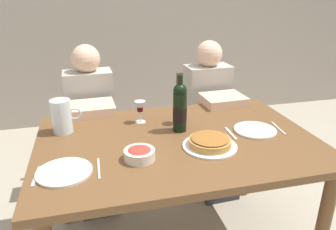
% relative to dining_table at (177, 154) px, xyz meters
% --- Properties ---
extents(dining_table, '(1.50, 1.00, 0.76)m').
position_rel_dining_table_xyz_m(dining_table, '(0.00, 0.00, 0.00)').
color(dining_table, brown).
rests_on(dining_table, ground).
extents(wine_bottle, '(0.08, 0.08, 0.33)m').
position_rel_dining_table_xyz_m(wine_bottle, '(0.04, 0.10, 0.23)').
color(wine_bottle, black).
rests_on(wine_bottle, dining_table).
extents(water_pitcher, '(0.17, 0.11, 0.19)m').
position_rel_dining_table_xyz_m(water_pitcher, '(-0.61, 0.24, 0.18)').
color(water_pitcher, silver).
rests_on(water_pitcher, dining_table).
extents(baked_tart, '(0.28, 0.28, 0.06)m').
position_rel_dining_table_xyz_m(baked_tart, '(0.13, -0.13, 0.12)').
color(baked_tart, white).
rests_on(baked_tart, dining_table).
extents(salad_bowl, '(0.15, 0.15, 0.06)m').
position_rel_dining_table_xyz_m(salad_bowl, '(-0.24, -0.17, 0.12)').
color(salad_bowl, silver).
rests_on(salad_bowl, dining_table).
extents(wine_glass_left_diner, '(0.07, 0.07, 0.15)m').
position_rel_dining_table_xyz_m(wine_glass_left_diner, '(0.07, 0.20, 0.20)').
color(wine_glass_left_diner, silver).
rests_on(wine_glass_left_diner, dining_table).
extents(wine_glass_right_diner, '(0.07, 0.07, 0.14)m').
position_rel_dining_table_xyz_m(wine_glass_right_diner, '(-0.16, 0.28, 0.19)').
color(wine_glass_right_diner, silver).
rests_on(wine_glass_right_diner, dining_table).
extents(dinner_plate_left_setting, '(0.25, 0.25, 0.01)m').
position_rel_dining_table_xyz_m(dinner_plate_left_setting, '(-0.58, -0.21, 0.10)').
color(dinner_plate_left_setting, silver).
rests_on(dinner_plate_left_setting, dining_table).
extents(dinner_plate_right_setting, '(0.24, 0.24, 0.01)m').
position_rel_dining_table_xyz_m(dinner_plate_right_setting, '(0.46, -0.01, 0.10)').
color(dinner_plate_right_setting, silver).
rests_on(dinner_plate_right_setting, dining_table).
extents(fork_left_setting, '(0.03, 0.16, 0.00)m').
position_rel_dining_table_xyz_m(fork_left_setting, '(-0.70, -0.21, 0.09)').
color(fork_left_setting, silver).
rests_on(fork_left_setting, dining_table).
extents(knife_left_setting, '(0.01, 0.18, 0.00)m').
position_rel_dining_table_xyz_m(knife_left_setting, '(-0.43, -0.21, 0.09)').
color(knife_left_setting, silver).
rests_on(knife_left_setting, dining_table).
extents(knife_right_setting, '(0.03, 0.18, 0.00)m').
position_rel_dining_table_xyz_m(knife_right_setting, '(0.61, -0.01, 0.09)').
color(knife_right_setting, silver).
rests_on(knife_right_setting, dining_table).
extents(spoon_right_setting, '(0.02, 0.16, 0.00)m').
position_rel_dining_table_xyz_m(spoon_right_setting, '(0.31, -0.01, 0.09)').
color(spoon_right_setting, silver).
rests_on(spoon_right_setting, dining_table).
extents(chair_left, '(0.42, 0.42, 0.87)m').
position_rel_dining_table_xyz_m(chair_left, '(-0.45, 0.91, -0.17)').
color(chair_left, brown).
rests_on(chair_left, ground).
extents(diner_left, '(0.35, 0.51, 1.16)m').
position_rel_dining_table_xyz_m(diner_left, '(-0.45, 0.68, -0.05)').
color(diner_left, '#B7B2A8').
rests_on(diner_left, ground).
extents(chair_right, '(0.42, 0.42, 0.87)m').
position_rel_dining_table_xyz_m(chair_right, '(0.45, 0.86, -0.17)').
color(chair_right, brown).
rests_on(chair_right, ground).
extents(diner_right, '(0.35, 0.51, 1.16)m').
position_rel_dining_table_xyz_m(diner_right, '(0.46, 0.63, -0.05)').
color(diner_right, '#B7B2A8').
rests_on(diner_right, ground).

